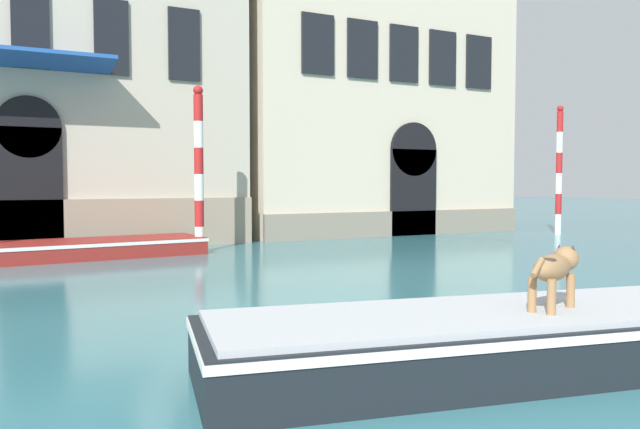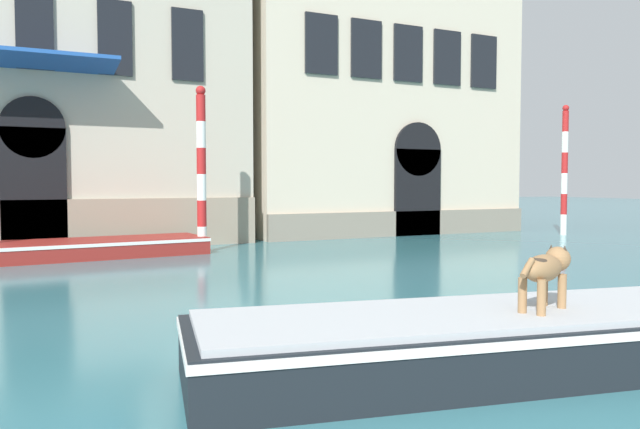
{
  "view_description": "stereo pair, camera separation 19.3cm",
  "coord_description": "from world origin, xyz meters",
  "px_view_note": "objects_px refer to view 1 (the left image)",
  "views": [
    {
      "loc": [
        -3.29,
        0.2,
        1.85
      ],
      "look_at": [
        2.44,
        11.43,
        1.2
      ],
      "focal_mm": 35.0,
      "sensor_mm": 36.0,
      "label": 1
    },
    {
      "loc": [
        -3.12,
        0.12,
        1.85
      ],
      "look_at": [
        2.44,
        11.43,
        1.2
      ],
      "focal_mm": 35.0,
      "sensor_mm": 36.0,
      "label": 2
    }
  ],
  "objects_px": {
    "boat_moored_near_palazzo": "(81,249)",
    "mooring_pole_0": "(199,169)",
    "boat_foreground": "(542,335)",
    "dog_on_deck": "(555,268)",
    "mooring_pole_1": "(559,170)"
  },
  "relations": [
    {
      "from": "boat_moored_near_palazzo",
      "to": "mooring_pole_0",
      "type": "xyz_separation_m",
      "value": [
        2.91,
        -0.23,
        1.97
      ]
    },
    {
      "from": "boat_foreground",
      "to": "boat_moored_near_palazzo",
      "type": "distance_m",
      "value": 12.13
    },
    {
      "from": "boat_foreground",
      "to": "dog_on_deck",
      "type": "bearing_deg",
      "value": -67.45
    },
    {
      "from": "boat_foreground",
      "to": "mooring_pole_0",
      "type": "bearing_deg",
      "value": 102.03
    },
    {
      "from": "dog_on_deck",
      "to": "mooring_pole_0",
      "type": "height_order",
      "value": "mooring_pole_0"
    },
    {
      "from": "mooring_pole_1",
      "to": "dog_on_deck",
      "type": "bearing_deg",
      "value": -138.09
    },
    {
      "from": "boat_moored_near_palazzo",
      "to": "mooring_pole_1",
      "type": "distance_m",
      "value": 15.97
    },
    {
      "from": "dog_on_deck",
      "to": "mooring_pole_0",
      "type": "xyz_separation_m",
      "value": [
        -0.22,
        11.62,
        1.19
      ]
    },
    {
      "from": "boat_moored_near_palazzo",
      "to": "mooring_pole_0",
      "type": "distance_m",
      "value": 3.53
    },
    {
      "from": "mooring_pole_0",
      "to": "boat_foreground",
      "type": "bearing_deg",
      "value": -89.04
    },
    {
      "from": "dog_on_deck",
      "to": "boat_moored_near_palazzo",
      "type": "height_order",
      "value": "dog_on_deck"
    },
    {
      "from": "boat_foreground",
      "to": "boat_moored_near_palazzo",
      "type": "relative_size",
      "value": 1.17
    },
    {
      "from": "boat_moored_near_palazzo",
      "to": "mooring_pole_0",
      "type": "relative_size",
      "value": 1.39
    },
    {
      "from": "mooring_pole_0",
      "to": "boat_moored_near_palazzo",
      "type": "bearing_deg",
      "value": 175.4
    },
    {
      "from": "boat_foreground",
      "to": "mooring_pole_0",
      "type": "xyz_separation_m",
      "value": [
        -0.19,
        11.49,
        1.88
      ]
    }
  ]
}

